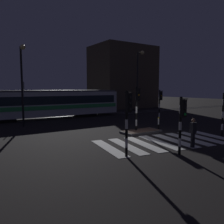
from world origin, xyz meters
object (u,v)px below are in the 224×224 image
object	(u,v)px
traffic_light_median_centre	(137,103)
bollard_island_edge	(159,124)
street_lamp_trackside_right	(139,76)
pedestrian_waiting_at_kerb	(193,133)
tram	(48,103)
street_lamp_trackside_left	(22,76)
traffic_light_kerb_mid_left	(182,117)
traffic_light_corner_near_left	(128,114)
traffic_light_corner_near_right	(224,108)
traffic_light_corner_far_right	(160,101)

from	to	relation	value
traffic_light_median_centre	bollard_island_edge	world-z (taller)	traffic_light_median_centre
street_lamp_trackside_right	bollard_island_edge	size ratio (longest dim) A/B	7.10
pedestrian_waiting_at_kerb	bollard_island_edge	distance (m)	5.52
tram	bollard_island_edge	size ratio (longest dim) A/B	15.66
street_lamp_trackside_left	pedestrian_waiting_at_kerb	size ratio (longest dim) A/B	4.19
traffic_light_kerb_mid_left	bollard_island_edge	xyz separation A→B (m)	(3.96, 5.66, -1.44)
traffic_light_kerb_mid_left	pedestrian_waiting_at_kerb	xyz separation A→B (m)	(1.74, 0.61, -1.12)
street_lamp_trackside_left	tram	bearing A→B (deg)	50.87
pedestrian_waiting_at_kerb	tram	bearing A→B (deg)	99.91
traffic_light_median_centre	street_lamp_trackside_right	distance (m)	10.71
traffic_light_kerb_mid_left	traffic_light_median_centre	world-z (taller)	traffic_light_median_centre
traffic_light_corner_near_left	traffic_light_median_centre	world-z (taller)	traffic_light_median_centre
traffic_light_median_centre	traffic_light_corner_near_left	bearing A→B (deg)	-133.38
traffic_light_corner_near_right	tram	bearing A→B (deg)	114.39
traffic_light_median_centre	street_lamp_trackside_left	size ratio (longest dim) A/B	0.50
pedestrian_waiting_at_kerb	bollard_island_edge	world-z (taller)	pedestrian_waiting_at_kerb
traffic_light_corner_near_right	traffic_light_corner_near_left	size ratio (longest dim) A/B	0.94
street_lamp_trackside_right	street_lamp_trackside_left	xyz separation A→B (m)	(-13.54, -0.40, -0.39)
traffic_light_corner_far_right	street_lamp_trackside_right	world-z (taller)	street_lamp_trackside_right
traffic_light_kerb_mid_left	traffic_light_corner_near_right	size ratio (longest dim) A/B	0.97
traffic_light_kerb_mid_left	traffic_light_corner_far_right	world-z (taller)	traffic_light_corner_far_right
traffic_light_corner_near_left	traffic_light_corner_far_right	xyz separation A→B (m)	(10.09, 7.89, -0.03)
traffic_light_corner_far_right	bollard_island_edge	bearing A→B (deg)	-136.09
traffic_light_kerb_mid_left	street_lamp_trackside_left	xyz separation A→B (m)	(-4.91, 13.53, 2.55)
tram	traffic_light_corner_far_right	bearing A→B (deg)	-45.34
traffic_light_corner_near_right	traffic_light_corner_far_right	world-z (taller)	traffic_light_corner_far_right
traffic_light_kerb_mid_left	traffic_light_corner_near_right	distance (m)	6.38
traffic_light_corner_far_right	tram	bearing A→B (deg)	134.66
traffic_light_corner_near_left	tram	world-z (taller)	tram
traffic_light_median_centre	street_lamp_trackside_right	size ratio (longest dim) A/B	0.45
traffic_light_kerb_mid_left	tram	bearing A→B (deg)	94.12
bollard_island_edge	pedestrian_waiting_at_kerb	bearing A→B (deg)	-113.72
traffic_light_kerb_mid_left	street_lamp_trackside_right	xyz separation A→B (m)	(8.63, 13.93, 2.94)
street_lamp_trackside_right	tram	bearing A→B (deg)	157.78
traffic_light_corner_far_right	pedestrian_waiting_at_kerb	size ratio (longest dim) A/B	1.93
street_lamp_trackside_right	traffic_light_median_centre	bearing A→B (deg)	-130.07
traffic_light_kerb_mid_left	pedestrian_waiting_at_kerb	world-z (taller)	traffic_light_kerb_mid_left
street_lamp_trackside_left	traffic_light_median_centre	bearing A→B (deg)	-47.81
traffic_light_corner_near_right	street_lamp_trackside_right	xyz separation A→B (m)	(2.42, 12.50, 2.87)
traffic_light_corner_near_left	street_lamp_trackside_right	world-z (taller)	street_lamp_trackside_right
street_lamp_trackside_left	pedestrian_waiting_at_kerb	distance (m)	14.99
bollard_island_edge	traffic_light_corner_far_right	bearing A→B (deg)	43.91
traffic_light_corner_near_right	traffic_light_corner_near_left	xyz separation A→B (m)	(-8.80, -0.24, 0.14)
traffic_light_corner_far_right	tram	world-z (taller)	tram
traffic_light_corner_near_right	bollard_island_edge	size ratio (longest dim) A/B	2.82
street_lamp_trackside_left	bollard_island_edge	world-z (taller)	street_lamp_trackside_left
traffic_light_corner_near_right	traffic_light_corner_far_right	distance (m)	7.76
street_lamp_trackside_right	bollard_island_edge	bearing A→B (deg)	-119.46
traffic_light_corner_near_left	traffic_light_corner_far_right	bearing A→B (deg)	38.01
traffic_light_median_centre	street_lamp_trackside_right	world-z (taller)	street_lamp_trackside_right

